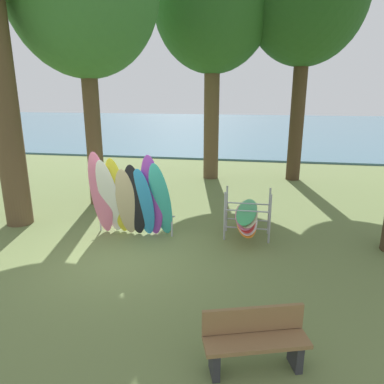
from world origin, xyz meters
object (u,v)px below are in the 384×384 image
board_storage_rack (247,216)px  leaning_board_pile (130,199)px  park_bench (255,339)px  tree_far_left_back (213,3)px

board_storage_rack → leaning_board_pile: bearing=-169.1°
board_storage_rack → park_bench: 4.57m
board_storage_rack → park_bench: bearing=-86.8°
leaning_board_pile → park_bench: 5.12m
leaning_board_pile → board_storage_rack: size_ratio=1.06×
tree_far_left_back → leaning_board_pile: (-1.17, -6.83, -5.79)m
tree_far_left_back → leaning_board_pile: bearing=-99.8°
tree_far_left_back → park_bench: bearing=-79.7°
board_storage_rack → park_bench: size_ratio=1.46×
tree_far_left_back → park_bench: (1.96, -10.84, -6.37)m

